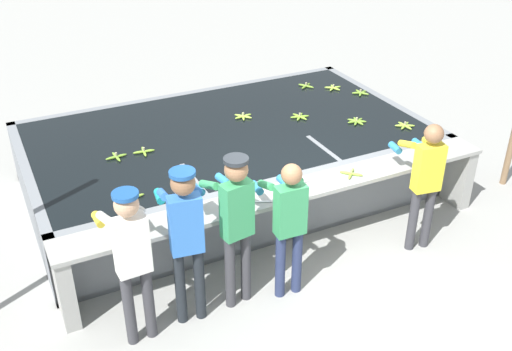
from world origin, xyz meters
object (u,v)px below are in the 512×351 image
at_px(banana_bunch_floating_2, 333,88).
at_px(banana_bunch_floating_4, 306,86).
at_px(worker_0, 131,252).
at_px(banana_bunch_floating_6, 300,117).
at_px(banana_bunch_ledge_0, 351,173).
at_px(worker_4, 425,175).
at_px(banana_bunch_floating_8, 243,116).
at_px(banana_bunch_floating_9, 133,197).
at_px(worker_3, 289,218).
at_px(banana_bunch_floating_1, 405,126).
at_px(banana_bunch_floating_5, 144,151).
at_px(worker_2, 235,216).
at_px(banana_bunch_floating_3, 361,93).
at_px(banana_bunch_floating_0, 357,121).
at_px(knife_1, 252,202).
at_px(worker_1, 186,231).
at_px(banana_bunch_floating_7, 116,157).
at_px(knife_0, 293,184).

distance_m(banana_bunch_floating_2, banana_bunch_floating_4, 0.44).
bearing_deg(worker_0, banana_bunch_floating_6, 36.13).
height_order(worker_0, banana_bunch_ledge_0, worker_0).
relative_size(worker_4, banana_bunch_floating_2, 5.94).
bearing_deg(banana_bunch_floating_8, banana_bunch_floating_9, -144.38).
distance_m(worker_3, banana_bunch_floating_1, 2.98).
relative_size(banana_bunch_floating_5, banana_bunch_ledge_0, 1.26).
bearing_deg(banana_bunch_floating_4, worker_3, -123.15).
distance_m(worker_2, banana_bunch_floating_3, 4.25).
height_order(banana_bunch_floating_0, knife_1, banana_bunch_floating_0).
relative_size(worker_4, banana_bunch_floating_9, 5.84).
bearing_deg(worker_1, banana_bunch_floating_8, 54.71).
xyz_separation_m(banana_bunch_floating_0, banana_bunch_floating_7, (-3.34, 0.44, 0.00)).
height_order(banana_bunch_floating_0, banana_bunch_floating_1, same).
height_order(worker_1, banana_bunch_floating_5, worker_1).
distance_m(worker_0, worker_2, 1.10).
relative_size(banana_bunch_floating_4, banana_bunch_floating_6, 0.92).
height_order(worker_1, worker_3, worker_1).
bearing_deg(worker_4, worker_1, 179.25).
bearing_deg(banana_bunch_floating_7, banana_bunch_floating_6, 1.22).
distance_m(banana_bunch_floating_8, banana_bunch_ledge_0, 2.16).
bearing_deg(banana_bunch_floating_7, knife_1, -58.18).
height_order(worker_0, banana_bunch_floating_6, worker_0).
xyz_separation_m(banana_bunch_floating_2, banana_bunch_floating_7, (-3.76, -0.81, 0.00)).
distance_m(worker_4, banana_bunch_floating_8, 2.87).
bearing_deg(banana_bunch_floating_6, banana_bunch_floating_1, -38.42).
relative_size(worker_2, banana_bunch_floating_8, 6.23).
relative_size(worker_0, banana_bunch_floating_0, 6.12).
distance_m(worker_1, banana_bunch_floating_3, 4.70).
bearing_deg(banana_bunch_floating_9, banana_bunch_floating_5, 66.56).
bearing_deg(banana_bunch_floating_4, worker_2, -130.25).
relative_size(banana_bunch_floating_6, knife_1, 0.84).
xyz_separation_m(worker_4, banana_bunch_floating_4, (0.34, 3.30, -0.08)).
height_order(banana_bunch_floating_1, knife_1, banana_bunch_floating_1).
distance_m(banana_bunch_floating_6, knife_0, 1.94).
bearing_deg(banana_bunch_floating_3, banana_bunch_floating_5, -172.94).
relative_size(banana_bunch_floating_8, knife_1, 0.85).
relative_size(worker_2, banana_bunch_floating_2, 6.34).
height_order(worker_4, banana_bunch_floating_7, worker_4).
height_order(worker_1, banana_bunch_floating_7, worker_1).
relative_size(worker_3, banana_bunch_floating_6, 5.74).
bearing_deg(knife_0, banana_bunch_floating_1, 18.19).
bearing_deg(banana_bunch_floating_3, banana_bunch_floating_2, 125.89).
xyz_separation_m(worker_4, knife_1, (-2.00, 0.50, -0.09)).
xyz_separation_m(worker_0, banana_bunch_floating_1, (4.29, 1.36, -0.14)).
distance_m(banana_bunch_floating_0, banana_bunch_floating_5, 3.01).
relative_size(banana_bunch_floating_1, knife_1, 0.84).
bearing_deg(banana_bunch_floating_1, knife_0, -161.81).
relative_size(banana_bunch_floating_1, banana_bunch_floating_8, 1.00).
distance_m(worker_2, banana_bunch_floating_5, 2.17).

